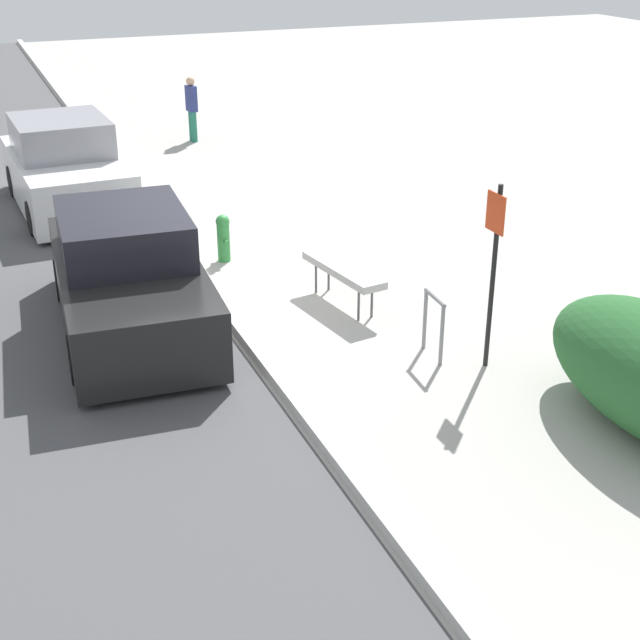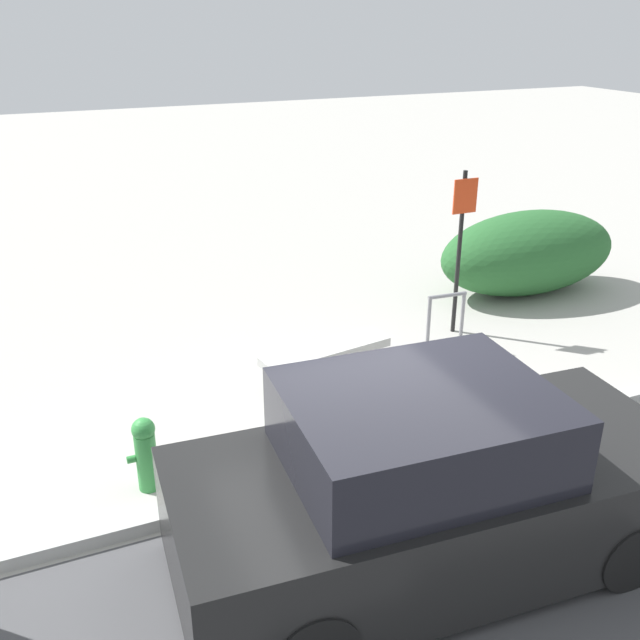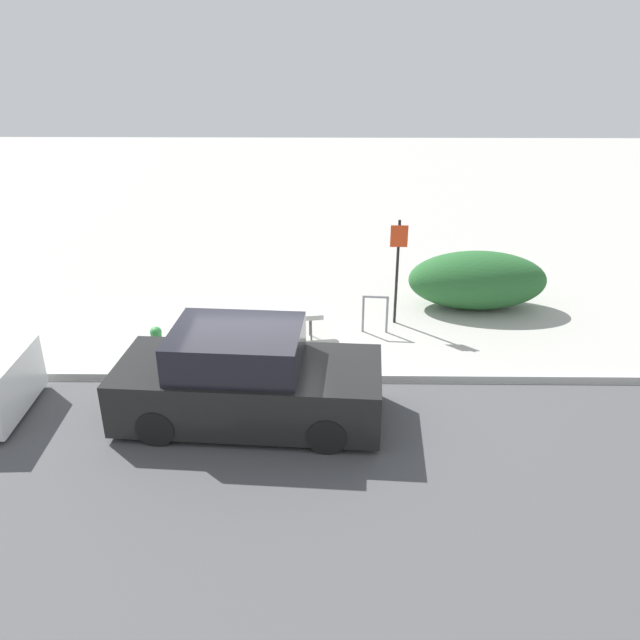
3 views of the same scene
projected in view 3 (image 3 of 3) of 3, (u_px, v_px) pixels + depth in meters
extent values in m
plane|color=#ADAAA3|center=(254.00, 379.00, 11.43)|extent=(60.00, 60.00, 0.00)
cube|color=#4C4C4F|center=(203.00, 616.00, 6.74)|extent=(60.00, 10.00, 0.01)
cube|color=#B7B7B2|center=(254.00, 376.00, 11.40)|extent=(60.00, 0.20, 0.13)
cylinder|color=#515156|center=(256.00, 333.00, 12.64)|extent=(0.04, 0.04, 0.48)
cylinder|color=#515156|center=(311.00, 329.00, 12.79)|extent=(0.04, 0.04, 0.48)
cylinder|color=#515156|center=(256.00, 328.00, 12.84)|extent=(0.04, 0.04, 0.48)
cylinder|color=#515156|center=(310.00, 325.00, 12.99)|extent=(0.04, 0.04, 0.48)
cube|color=#B2B2AD|center=(283.00, 316.00, 12.69)|extent=(1.65, 0.64, 0.11)
cylinder|color=gray|center=(363.00, 314.00, 13.10)|extent=(0.05, 0.05, 0.80)
cylinder|color=gray|center=(387.00, 315.00, 13.06)|extent=(0.05, 0.05, 0.80)
cylinder|color=gray|center=(376.00, 297.00, 12.91)|extent=(0.55, 0.09, 0.05)
cylinder|color=black|center=(397.00, 273.00, 13.21)|extent=(0.06, 0.06, 2.30)
cube|color=red|center=(399.00, 236.00, 12.84)|extent=(0.36, 0.02, 0.46)
cylinder|color=#338C3F|center=(158.00, 349.00, 11.85)|extent=(0.20, 0.20, 0.60)
sphere|color=#338C3F|center=(156.00, 332.00, 11.71)|extent=(0.22, 0.22, 0.22)
cylinder|color=#338C3F|center=(150.00, 346.00, 11.83)|extent=(0.08, 0.07, 0.07)
cylinder|color=#338C3F|center=(165.00, 346.00, 11.83)|extent=(0.08, 0.07, 0.07)
ellipsoid|color=#28602D|center=(477.00, 280.00, 14.19)|extent=(3.13, 1.52, 1.32)
cylinder|color=black|center=(333.00, 380.00, 10.78)|extent=(0.61, 0.22, 0.60)
cylinder|color=black|center=(327.00, 435.00, 9.30)|extent=(0.61, 0.22, 0.60)
cylinder|color=black|center=(186.00, 374.00, 10.97)|extent=(0.61, 0.22, 0.60)
cylinder|color=black|center=(156.00, 427.00, 9.48)|extent=(0.61, 0.22, 0.60)
cube|color=black|center=(250.00, 389.00, 10.03)|extent=(4.31, 2.05, 0.89)
cube|color=black|center=(237.00, 348.00, 9.74)|extent=(2.12, 1.73, 0.62)
cylinder|color=black|center=(1.00, 374.00, 10.98)|extent=(0.61, 0.21, 0.60)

